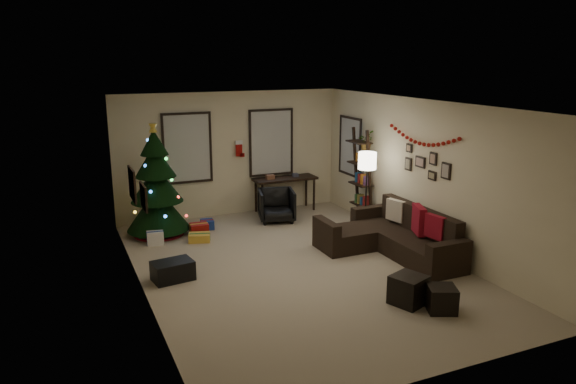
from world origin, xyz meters
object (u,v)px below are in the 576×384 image
object	(u,v)px
sofa	(392,238)
desk	(285,182)
bookshelf	(362,178)
desk_chair	(276,205)
christmas_tree	(157,188)

from	to	relation	value
sofa	desk	size ratio (longest dim) A/B	1.75
desk	bookshelf	xyz separation A→B (m)	(1.12, -1.45, 0.28)
sofa	desk_chair	xyz separation A→B (m)	(-1.17, 2.60, 0.08)
desk	christmas_tree	bearing A→B (deg)	-169.70
christmas_tree	sofa	distance (m)	4.58
sofa	desk	distance (m)	3.34
bookshelf	desk	bearing A→B (deg)	127.62
bookshelf	christmas_tree	bearing A→B (deg)	167.37
desk	bookshelf	world-z (taller)	bookshelf
bookshelf	sofa	bearing A→B (deg)	-103.54
desk	desk_chair	world-z (taller)	desk
christmas_tree	desk	xyz separation A→B (m)	(2.95, 0.54, -0.26)
christmas_tree	sofa	world-z (taller)	christmas_tree
desk	bookshelf	distance (m)	1.85
sofa	desk_chair	bearing A→B (deg)	114.16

